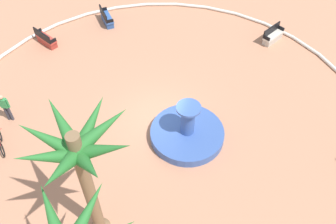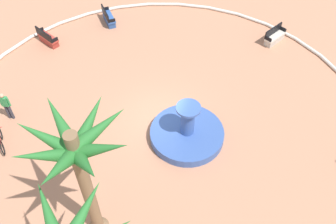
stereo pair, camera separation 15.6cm
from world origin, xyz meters
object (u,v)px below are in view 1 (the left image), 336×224
at_px(person_cyclist_helmet, 5,106).
at_px(person_pedestrian_stroll, 79,152).
at_px(bench_east, 107,19).
at_px(bicycle_by_lamppost, 1,142).
at_px(bench_southeast, 46,40).
at_px(fountain, 187,133).
at_px(palm_tree_by_curb, 80,159).
at_px(bench_west, 273,36).

xyz_separation_m(person_cyclist_helmet, person_pedestrian_stroll, (1.47, 4.67, -0.00)).
xyz_separation_m(bench_east, bicycle_by_lamppost, (10.87, -0.79, 0.04)).
distance_m(bench_southeast, bicycle_by_lamppost, 7.92).
bearing_deg(fountain, palm_tree_by_curb, -21.83).
distance_m(fountain, person_cyclist_helmet, 8.99).
xyz_separation_m(fountain, person_pedestrian_stroll, (2.88, -4.18, 0.65)).
height_order(bicycle_by_lamppost, person_cyclist_helmet, person_cyclist_helmet).
bearing_deg(fountain, bench_east, -136.33).
bearing_deg(bicycle_by_lamppost, bench_east, 175.87).
xyz_separation_m(bench_southeast, person_pedestrian_stroll, (7.54, 5.98, 0.61)).
relative_size(fountain, bicycle_by_lamppost, 2.65).
height_order(bench_southeast, person_pedestrian_stroll, person_pedestrian_stroll).
distance_m(palm_tree_by_curb, person_pedestrian_stroll, 4.99).
xyz_separation_m(fountain, bench_southeast, (-4.65, -10.16, 0.04)).
bearing_deg(person_cyclist_helmet, bench_east, 171.51).
bearing_deg(palm_tree_by_curb, person_cyclist_helmet, -121.04).
xyz_separation_m(bench_west, bicycle_by_lamppost, (11.98, -11.45, 0.04)).
distance_m(bench_east, bicycle_by_lamppost, 10.89).
relative_size(bench_southeast, person_cyclist_helmet, 0.97).
distance_m(fountain, palm_tree_by_curb, 7.35).
relative_size(fountain, person_cyclist_helmet, 2.08).
distance_m(palm_tree_by_curb, person_cyclist_helmet, 8.66).
xyz_separation_m(bench_west, person_pedestrian_stroll, (11.82, -7.38, 0.61)).
relative_size(bicycle_by_lamppost, person_cyclist_helmet, 0.79).
relative_size(fountain, bench_west, 2.18).
distance_m(fountain, person_pedestrian_stroll, 5.12).
bearing_deg(palm_tree_by_curb, bicycle_by_lamppost, -111.49).
relative_size(palm_tree_by_curb, bench_east, 3.96).
bearing_deg(person_cyclist_helmet, person_pedestrian_stroll, 72.56).
bearing_deg(bench_southeast, bench_west, 107.79).
height_order(bench_west, bench_southeast, same).
relative_size(bench_east, bench_southeast, 0.94).
bearing_deg(bicycle_by_lamppost, person_cyclist_helmet, -159.90).
relative_size(fountain, bench_east, 2.29).
xyz_separation_m(palm_tree_by_curb, bicycle_by_lamppost, (-2.39, -6.08, -4.37)).
relative_size(bench_west, bicycle_by_lamppost, 1.22).
bearing_deg(bench_east, fountain, 43.67).
bearing_deg(bench_southeast, palm_tree_by_curb, 38.38).
bearing_deg(bench_west, fountain, -19.68).
bearing_deg(bicycle_by_lamppost, fountain, 110.20).
xyz_separation_m(palm_tree_by_curb, person_cyclist_helmet, (-4.02, -6.68, -3.79)).
bearing_deg(bicycle_by_lamppost, palm_tree_by_curb, 68.51).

